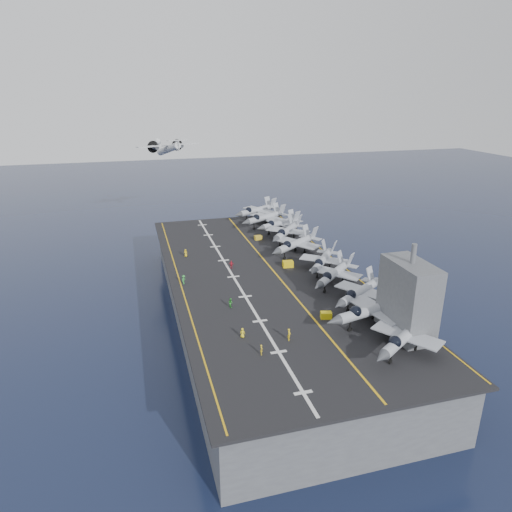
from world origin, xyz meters
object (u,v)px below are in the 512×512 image
object	(u,v)px
island_superstructure	(409,290)
tow_cart_a	(326,315)
transport_plane	(169,149)
fighter_jet_0	(405,336)

from	to	relation	value
island_superstructure	tow_cart_a	size ratio (longest dim) A/B	7.15
island_superstructure	tow_cart_a	distance (m)	14.49
island_superstructure	transport_plane	distance (m)	98.31
island_superstructure	transport_plane	xyz separation A→B (m)	(-27.08, 93.82, 11.35)
island_superstructure	transport_plane	size ratio (longest dim) A/B	0.61
island_superstructure	tow_cart_a	world-z (taller)	island_superstructure
transport_plane	fighter_jet_0	bearing A→B (deg)	-76.35
tow_cart_a	transport_plane	distance (m)	89.43
fighter_jet_0	tow_cart_a	distance (m)	14.57
island_superstructure	tow_cart_a	xyz separation A→B (m)	(-9.91, 7.99, -6.94)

